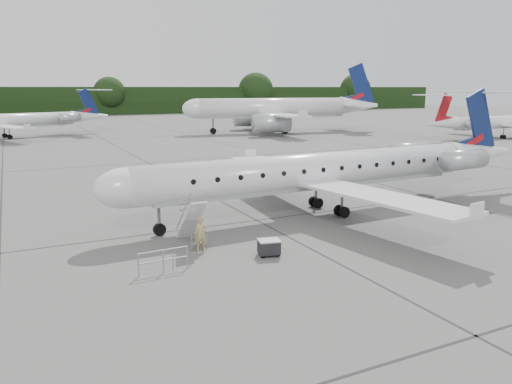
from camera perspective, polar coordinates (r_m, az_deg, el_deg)
name	(u,v)px	position (r m, az deg, el deg)	size (l,w,h in m)	color
ground	(376,230)	(28.83, 13.60, -4.26)	(320.00, 320.00, 0.00)	#5C5C5A
treeline	(77,101)	(152.25, -19.78, 9.74)	(260.00, 4.00, 8.00)	black
main_regional_jet	(316,153)	(31.11, 6.85, 4.41)	(30.02, 21.61, 7.70)	silver
airstair	(191,221)	(25.45, -7.39, -3.35)	(0.85, 2.27, 2.41)	silver
passenger	(201,234)	(24.38, -6.29, -4.84)	(0.63, 0.41, 1.73)	#9B8754
safety_railing	(163,261)	(22.05, -10.54, -7.79)	(2.20, 0.08, 1.00)	gray
baggage_cart	(269,247)	(23.78, 1.49, -6.32)	(0.97, 0.79, 0.84)	black
bg_narrowbody	(272,98)	(88.50, 1.85, 10.67)	(33.45, 24.08, 12.01)	silver
bg_regional_right	(502,116)	(88.38, 26.29, 7.82)	(26.46, 19.05, 6.94)	silver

